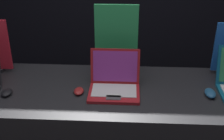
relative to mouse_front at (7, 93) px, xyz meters
name	(u,v)px	position (x,y,z in m)	size (l,w,h in m)	color
display_counter	(113,139)	(0.71, 0.11, -0.45)	(2.32, 0.74, 0.86)	black
mouse_front	(7,93)	(0.00, 0.00, 0.00)	(0.07, 0.10, 0.03)	black
laptop_middle	(114,82)	(0.72, 0.10, 0.04)	(0.34, 0.30, 0.26)	maroon
mouse_middle	(79,91)	(0.48, 0.05, 0.00)	(0.07, 0.10, 0.03)	maroon
promo_stand_middle	(116,41)	(0.72, 0.36, 0.24)	(0.31, 0.07, 0.53)	black
mouse_back	(210,93)	(1.35, 0.06, 0.00)	(0.07, 0.12, 0.04)	navy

